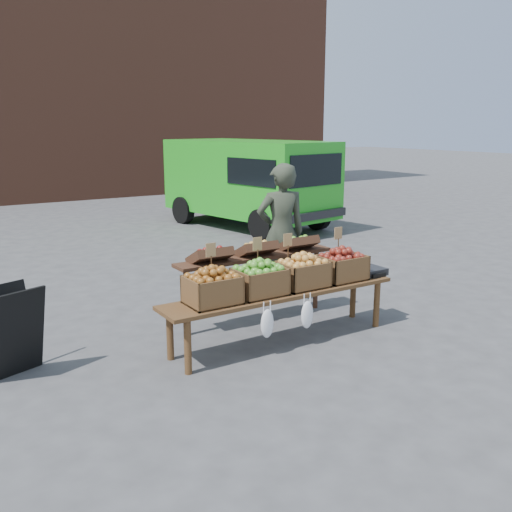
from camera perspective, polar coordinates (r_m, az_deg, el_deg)
ground at (r=5.63m, az=-5.23°, el=-10.97°), size 80.00×80.00×0.00m
delivery_van at (r=12.97m, az=-0.77°, el=7.20°), size 2.71×4.60×1.93m
vendor at (r=7.44m, az=2.52°, el=2.33°), size 0.75×0.59×1.81m
chalkboard_sign at (r=5.76m, az=-23.39°, el=-6.93°), size 0.63×0.48×0.85m
back_table at (r=6.69m, az=-0.03°, el=-2.25°), size 2.10×0.44×1.04m
display_bench at (r=6.12m, az=2.54°, el=-6.06°), size 2.70×0.56×0.57m
crate_golden_apples at (r=5.58m, az=-4.39°, el=-3.41°), size 0.50×0.40×0.28m
crate_russet_pears at (r=5.84m, az=0.37°, el=-2.60°), size 0.50×0.40×0.28m
crate_red_apples at (r=6.15m, az=4.67°, el=-1.85°), size 0.50×0.40×0.28m
crate_green_apples at (r=6.49m, az=8.55°, el=-1.16°), size 0.50×0.40×0.28m
weighing_scale at (r=6.79m, az=11.23°, el=-1.49°), size 0.34×0.30×0.08m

